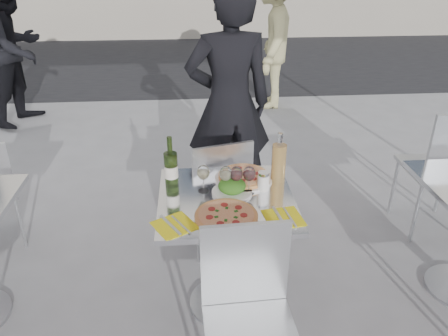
{
  "coord_description": "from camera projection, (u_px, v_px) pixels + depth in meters",
  "views": [
    {
      "loc": [
        -0.17,
        -2.0,
        1.95
      ],
      "look_at": [
        0.0,
        0.15,
        0.85
      ],
      "focal_mm": 35.0,
      "sensor_mm": 36.0,
      "label": 1
    }
  ],
  "objects": [
    {
      "name": "ground",
      "position": [
        226.0,
        303.0,
        2.67
      ],
      "size": [
        80.0,
        80.0,
        0.0
      ],
      "primitive_type": "plane",
      "color": "slate"
    },
    {
      "name": "street_asphalt",
      "position": [
        198.0,
        59.0,
        8.44
      ],
      "size": [
        24.0,
        5.0,
        0.0
      ],
      "primitive_type": "cube",
      "color": "black",
      "rests_on": "ground"
    },
    {
      "name": "main_table",
      "position": [
        226.0,
        230.0,
        2.42
      ],
      "size": [
        0.72,
        0.72,
        0.75
      ],
      "color": "#B7BABF",
      "rests_on": "ground"
    },
    {
      "name": "chair_far",
      "position": [
        218.0,
        188.0,
        2.89
      ],
      "size": [
        0.49,
        0.5,
        0.87
      ],
      "rotation": [
        0.0,
        0.0,
        3.4
      ],
      "color": "silver",
      "rests_on": "ground"
    },
    {
      "name": "chair_near",
      "position": [
        248.0,
        306.0,
        1.93
      ],
      "size": [
        0.42,
        0.43,
        0.89
      ],
      "rotation": [
        0.0,
        0.0,
        0.05
      ],
      "color": "silver",
      "rests_on": "ground"
    },
    {
      "name": "side_chair_rfar",
      "position": [
        447.0,
        163.0,
        3.05
      ],
      "size": [
        0.46,
        0.47,
        1.0
      ],
      "rotation": [
        0.0,
        0.0,
        3.13
      ],
      "color": "silver",
      "rests_on": "ground"
    },
    {
      "name": "woman_diner",
      "position": [
        229.0,
        105.0,
        3.26
      ],
      "size": [
        0.69,
        0.48,
        1.78
      ],
      "primitive_type": "imported",
      "rotation": [
        0.0,
        0.0,
        3.23
      ],
      "color": "black",
      "rests_on": "ground"
    },
    {
      "name": "pedestrian_a",
      "position": [
        15.0,
        49.0,
        5.05
      ],
      "size": [
        0.89,
        1.02,
        1.77
      ],
      "primitive_type": "imported",
      "rotation": [
        0.0,
        0.0,
        1.28
      ],
      "color": "black",
      "rests_on": "ground"
    },
    {
      "name": "pedestrian_b",
      "position": [
        271.0,
        38.0,
        5.57
      ],
      "size": [
        0.88,
        1.27,
        1.8
      ],
      "primitive_type": "imported",
      "rotation": [
        0.0,
        0.0,
        4.52
      ],
      "color": "tan",
      "rests_on": "ground"
    },
    {
      "name": "pizza_near",
      "position": [
        226.0,
        216.0,
        2.15
      ],
      "size": [
        0.31,
        0.31,
        0.02
      ],
      "color": "#DD9B56",
      "rests_on": "main_table"
    },
    {
      "name": "pizza_far",
      "position": [
        244.0,
        177.0,
        2.5
      ],
      "size": [
        0.33,
        0.33,
        0.03
      ],
      "color": "white",
      "rests_on": "main_table"
    },
    {
      "name": "salad_plate",
      "position": [
        232.0,
        187.0,
        2.35
      ],
      "size": [
        0.22,
        0.22,
        0.09
      ],
      "color": "white",
      "rests_on": "main_table"
    },
    {
      "name": "wine_bottle",
      "position": [
        171.0,
        168.0,
        2.39
      ],
      "size": [
        0.07,
        0.08,
        0.29
      ],
      "color": "#3B5821",
      "rests_on": "main_table"
    },
    {
      "name": "carafe",
      "position": [
        279.0,
        162.0,
        2.45
      ],
      "size": [
        0.08,
        0.08,
        0.29
      ],
      "color": "#E7B862",
      "rests_on": "main_table"
    },
    {
      "name": "sugar_shaker",
      "position": [
        263.0,
        181.0,
        2.38
      ],
      "size": [
        0.06,
        0.06,
        0.11
      ],
      "color": "white",
      "rests_on": "main_table"
    },
    {
      "name": "wineglass_white_a",
      "position": [
        203.0,
        173.0,
        2.34
      ],
      "size": [
        0.07,
        0.07,
        0.16
      ],
      "color": "white",
      "rests_on": "main_table"
    },
    {
      "name": "wineglass_white_b",
      "position": [
        226.0,
        175.0,
        2.33
      ],
      "size": [
        0.07,
        0.07,
        0.16
      ],
      "color": "white",
      "rests_on": "main_table"
    },
    {
      "name": "wineglass_red_a",
      "position": [
        236.0,
        175.0,
        2.32
      ],
      "size": [
        0.07,
        0.07,
        0.16
      ],
      "color": "white",
      "rests_on": "main_table"
    },
    {
      "name": "wineglass_red_b",
      "position": [
        249.0,
        175.0,
        2.33
      ],
      "size": [
        0.07,
        0.07,
        0.16
      ],
      "color": "white",
      "rests_on": "main_table"
    },
    {
      "name": "napkin_left",
      "position": [
        174.0,
        225.0,
        2.09
      ],
      "size": [
        0.25,
        0.25,
        0.01
      ],
      "rotation": [
        0.0,
        0.0,
        0.53
      ],
      "color": "yellow",
      "rests_on": "main_table"
    },
    {
      "name": "napkin_right",
      "position": [
        283.0,
        217.0,
        2.15
      ],
      "size": [
        0.2,
        0.2,
        0.01
      ],
      "rotation": [
        0.0,
        0.0,
        0.15
      ],
      "color": "yellow",
      "rests_on": "main_table"
    }
  ]
}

